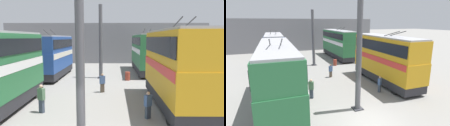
{
  "view_description": "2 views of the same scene",
  "coord_description": "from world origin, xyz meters",
  "views": [
    {
      "loc": [
        -7.8,
        -1.54,
        4.54
      ],
      "look_at": [
        11.95,
        -1.31,
        2.24
      ],
      "focal_mm": 35.0,
      "sensor_mm": 36.0,
      "label": 1
    },
    {
      "loc": [
        -9.0,
        5.67,
        6.5
      ],
      "look_at": [
        9.3,
        -1.2,
        1.84
      ],
      "focal_mm": 28.0,
      "sensor_mm": 36.0,
      "label": 2
    }
  ],
  "objects": [
    {
      "name": "depot_back_wall",
      "position": [
        31.01,
        0.0,
        3.55
      ],
      "size": [
        0.5,
        36.0,
        7.09
      ],
      "color": "slate",
      "rests_on": "ground_plane"
    },
    {
      "name": "support_column_near",
      "position": [
        1.87,
        0.0,
        3.95
      ],
      "size": [
        0.73,
        0.73,
        8.16
      ],
      "color": "#4C4C51",
      "rests_on": "ground_plane"
    },
    {
      "name": "support_column_far",
      "position": [
        16.53,
        0.0,
        3.95
      ],
      "size": [
        0.73,
        0.73,
        8.16
      ],
      "color": "#4C4C51",
      "rests_on": "ground_plane"
    },
    {
      "name": "bus_left_near",
      "position": [
        6.32,
        -5.49,
        2.87
      ],
      "size": [
        9.45,
        2.54,
        5.67
      ],
      "color": "black",
      "rests_on": "ground_plane"
    },
    {
      "name": "bus_left_far",
      "position": [
        20.82,
        -5.49,
        2.84
      ],
      "size": [
        11.18,
        2.54,
        5.61
      ],
      "color": "black",
      "rests_on": "ground_plane"
    },
    {
      "name": "bus_right_far",
      "position": [
        17.37,
        5.49,
        2.71
      ],
      "size": [
        9.41,
        2.54,
        5.39
      ],
      "color": "black",
      "rests_on": "ground_plane"
    },
    {
      "name": "person_by_left_row",
      "position": [
        4.11,
        -3.43,
        0.81
      ],
      "size": [
        0.44,
        0.48,
        1.55
      ],
      "rotation": [
        0.0,
        0.0,
        0.64
      ],
      "color": "#384251",
      "rests_on": "ground_plane"
    },
    {
      "name": "person_aisle_midway",
      "position": [
        10.0,
        -0.53,
        0.83
      ],
      "size": [
        0.4,
        0.48,
        1.59
      ],
      "rotation": [
        0.0,
        0.0,
        0.47
      ],
      "color": "#473D33",
      "rests_on": "ground_plane"
    },
    {
      "name": "person_by_right_row",
      "position": [
        4.99,
        2.88,
        0.92
      ],
      "size": [
        0.41,
        0.48,
        1.74
      ],
      "rotation": [
        0.0,
        0.0,
        5.81
      ],
      "color": "#384251",
      "rests_on": "ground_plane"
    },
    {
      "name": "oil_drum",
      "position": [
        15.23,
        -2.94,
        0.45
      ],
      "size": [
        0.57,
        0.57,
        0.91
      ],
      "color": "#933828",
      "rests_on": "ground_plane"
    }
  ]
}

